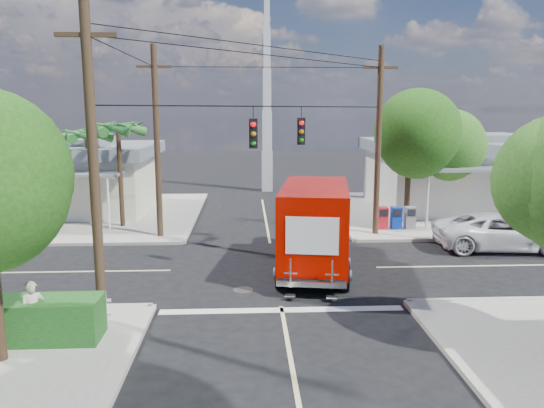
{
  "coord_description": "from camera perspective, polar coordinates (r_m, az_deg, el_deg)",
  "views": [
    {
      "loc": [
        -1.05,
        -19.73,
        6.08
      ],
      "look_at": [
        0.0,
        2.0,
        2.2
      ],
      "focal_mm": 35.0,
      "sensor_mm": 36.0,
      "label": 1
    }
  ],
  "objects": [
    {
      "name": "building_ne",
      "position": [
        34.68,
        20.29,
        3.26
      ],
      "size": [
        11.8,
        10.2,
        4.5
      ],
      "color": "white",
      "rests_on": "sidewalk_ne"
    },
    {
      "name": "palm_nw_back",
      "position": [
        29.98,
        -19.27,
        6.86
      ],
      "size": [
        3.01,
        3.08,
        5.19
      ],
      "color": "#422D1C",
      "rests_on": "sidewalk_nw"
    },
    {
      "name": "picket_fence",
      "position": [
        16.57,
        -27.07,
        -10.06
      ],
      "size": [
        5.94,
        0.06,
        1.0
      ],
      "color": "silver",
      "rests_on": "sidewalk_sw"
    },
    {
      "name": "radio_tower",
      "position": [
        39.77,
        -0.54,
        9.48
      ],
      "size": [
        0.8,
        0.8,
        17.0
      ],
      "color": "silver",
      "rests_on": "ground"
    },
    {
      "name": "ground",
      "position": [
        20.68,
        0.27,
        -6.99
      ],
      "size": [
        120.0,
        120.0,
        0.0
      ],
      "primitive_type": "plane",
      "color": "black",
      "rests_on": "ground"
    },
    {
      "name": "vending_boxes",
      "position": [
        27.54,
        13.21,
        -1.45
      ],
      "size": [
        1.9,
        0.5,
        1.1
      ],
      "color": "#B4131E",
      "rests_on": "sidewalk_ne"
    },
    {
      "name": "sidewalk_ne",
      "position": [
        33.4,
        18.21,
        -0.77
      ],
      "size": [
        14.12,
        14.12,
        0.14
      ],
      "color": "gray",
      "rests_on": "ground"
    },
    {
      "name": "pedestrian",
      "position": [
        15.13,
        -24.28,
        -10.59
      ],
      "size": [
        0.72,
        0.66,
        1.65
      ],
      "primitive_type": "imported",
      "rotation": [
        0.0,
        0.0,
        0.58
      ],
      "color": "beige",
      "rests_on": "sidewalk_sw"
    },
    {
      "name": "utility_poles",
      "position": [
        21.39,
        -4.22,
        6.31
      ],
      "size": [
        12.0,
        10.68,
        9.0
      ],
      "color": "#473321",
      "rests_on": "ground"
    },
    {
      "name": "delivery_truck",
      "position": [
        20.54,
        4.7,
        -2.27
      ],
      "size": [
        3.52,
        7.95,
        3.33
      ],
      "color": "black",
      "rests_on": "ground"
    },
    {
      "name": "palm_nw_front",
      "position": [
        28.01,
        -16.22,
        7.59
      ],
      "size": [
        3.01,
        3.08,
        5.59
      ],
      "color": "#422D1C",
      "rests_on": "sidewalk_nw"
    },
    {
      "name": "building_nw",
      "position": [
        34.23,
        -21.43,
        2.94
      ],
      "size": [
        10.8,
        10.2,
        4.3
      ],
      "color": "beige",
      "rests_on": "sidewalk_nw"
    },
    {
      "name": "road_markings",
      "position": [
        19.27,
        0.5,
        -8.26
      ],
      "size": [
        32.0,
        32.0,
        0.01
      ],
      "color": "beige",
      "rests_on": "ground"
    },
    {
      "name": "tree_ne_front",
      "position": [
        27.78,
        14.65,
        7.07
      ],
      "size": [
        4.21,
        4.14,
        6.66
      ],
      "color": "#422D1C",
      "rests_on": "sidewalk_ne"
    },
    {
      "name": "sidewalk_nw",
      "position": [
        32.71,
        -20.2,
        -1.11
      ],
      "size": [
        14.12,
        14.12,
        0.14
      ],
      "color": "gray",
      "rests_on": "ground"
    },
    {
      "name": "tree_ne_back",
      "position": [
        30.74,
        18.03,
        6.09
      ],
      "size": [
        3.77,
        3.66,
        5.82
      ],
      "color": "#422D1C",
      "rests_on": "sidewalk_ne"
    },
    {
      "name": "parked_car",
      "position": [
        25.38,
        23.4,
        -2.76
      ],
      "size": [
        5.88,
        3.05,
        1.59
      ],
      "primitive_type": "imported",
      "rotation": [
        0.0,
        0.0,
        1.5
      ],
      "color": "silver",
      "rests_on": "ground"
    }
  ]
}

